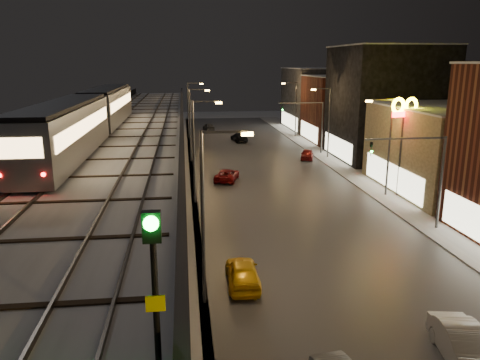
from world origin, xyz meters
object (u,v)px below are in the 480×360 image
car_far_white (209,127)px  car_onc_red (307,155)px  car_onc_silver (464,348)px  subway_train (91,115)px  car_mid_silver (227,175)px  car_mid_dark (239,138)px  car_taxi (243,274)px  rail_signal (153,259)px

car_far_white → car_onc_red: car_far_white is taller
car_onc_silver → car_far_white: bearing=105.2°
subway_train → car_far_white: size_ratio=8.18×
car_mid_silver → car_mid_dark: bearing=-83.6°
car_taxi → car_far_white: size_ratio=1.09×
car_mid_silver → car_onc_silver: bearing=118.2°
car_onc_silver → car_taxi: bearing=145.2°
subway_train → rail_signal: bearing=-77.6°
car_onc_red → car_taxi: bearing=-93.2°
rail_signal → car_onc_silver: 16.30m
car_taxi → car_far_white: car_taxi is taller
subway_train → car_onc_red: subway_train is taller
car_taxi → car_onc_red: 35.87m
car_far_white → car_onc_silver: bearing=85.8°
rail_signal → car_taxi: size_ratio=0.70×
car_onc_silver → car_onc_red: bearing=93.6°
car_onc_red → subway_train: bearing=-120.7°
car_mid_dark → car_onc_red: car_mid_dark is taller
car_far_white → car_onc_red: 29.75m
subway_train → car_onc_red: (22.57, 20.35, -7.58)m
rail_signal → car_onc_red: 52.77m
rail_signal → car_taxi: rail_signal is taller
subway_train → car_far_white: (11.52, 47.98, -7.53)m
car_mid_silver → car_onc_red: 14.99m
car_mid_silver → car_mid_dark: car_mid_dark is taller
rail_signal → car_mid_dark: (9.20, 64.43, -8.10)m
rail_signal → car_onc_red: size_ratio=0.81×
car_taxi → rail_signal: bearing=78.8°
car_mid_silver → car_mid_dark: 25.15m
subway_train → car_mid_dark: size_ratio=7.03×
rail_signal → car_onc_silver: rail_signal is taller
rail_signal → car_taxi: bearing=77.3°
car_mid_silver → car_far_white: car_far_white is taller
car_mid_dark → car_onc_silver: bearing=84.1°
car_onc_silver → rail_signal: bearing=-136.1°
car_mid_silver → car_onc_silver: car_onc_silver is taller
subway_train → car_far_white: subway_train is taller
rail_signal → car_onc_silver: bearing=34.2°
car_mid_dark → car_onc_red: (6.97, -14.86, -0.04)m
car_taxi → car_mid_silver: bearing=-91.7°
car_far_white → car_taxi: bearing=78.9°
car_mid_silver → car_far_white: 37.55m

